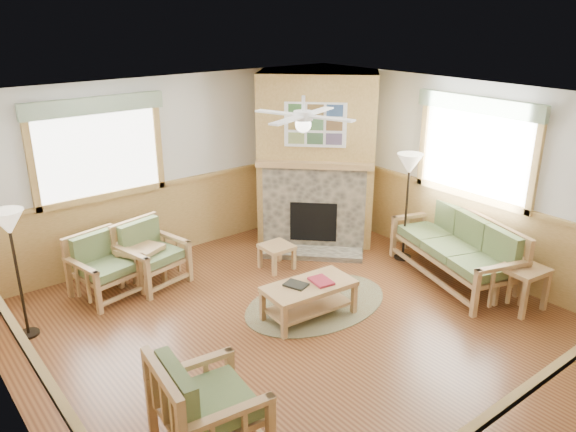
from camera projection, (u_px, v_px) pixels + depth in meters
floor at (298, 330)px, 6.69m from camera, size 6.00×6.00×0.01m
ceiling at (300, 102)px, 5.74m from camera, size 6.00×6.00×0.01m
wall_back at (172, 167)px, 8.42m from camera, size 6.00×0.02×2.70m
wall_front at (565, 344)px, 4.01m from camera, size 6.00×0.02×2.70m
wall_left at (8, 309)px, 4.47m from camera, size 0.02×6.00×2.70m
wall_right at (462, 177)px, 7.96m from camera, size 0.02×6.00×2.70m
wainscot at (298, 289)px, 6.49m from camera, size 6.00×6.00×1.10m
fireplace at (317, 158)px, 8.91m from camera, size 3.11×3.11×2.70m
window_back at (91, 95)px, 7.34m from camera, size 1.90×0.16×1.50m
window_right at (483, 94)px, 7.37m from camera, size 0.16×1.90×1.50m
ceiling_fan at (303, 99)px, 6.15m from camera, size 1.59×1.59×0.36m
sofa at (454, 249)px, 7.78m from camera, size 2.16×1.39×0.92m
armchair_back_left at (105, 267)px, 7.34m from camera, size 0.88×0.88×0.83m
armchair_back_right at (152, 254)px, 7.68m from camera, size 0.92×0.92×0.86m
armchair_left at (209, 404)px, 4.74m from camera, size 0.92×0.92×0.93m
coffee_table at (309, 300)px, 6.89m from camera, size 1.16×0.65×0.45m
end_table_chairs at (142, 266)px, 7.67m from camera, size 0.66×0.65×0.56m
end_table_sofa at (521, 287)px, 7.08m from camera, size 0.56×0.54×0.57m
footstool at (277, 257)px, 8.19m from camera, size 0.43×0.43×0.37m
braided_rug at (316, 303)px, 7.27m from camera, size 2.41×2.41×0.01m
floor_lamp_left at (18, 275)px, 6.31m from camera, size 0.37×0.37×1.56m
floor_lamp_right at (406, 207)px, 8.31m from camera, size 0.48×0.48×1.64m
book_red at (321, 280)px, 6.85m from camera, size 0.26×0.33×0.03m
book_dark at (296, 284)px, 6.77m from camera, size 0.28×0.32×0.03m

